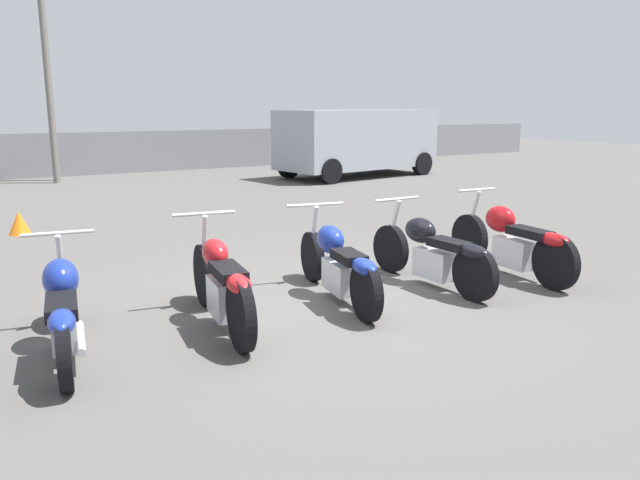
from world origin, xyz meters
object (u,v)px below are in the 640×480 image
light_pole_left (45,41)px  motorcycle_slot_4 (512,241)px  motorcycle_slot_3 (433,253)px  traffic_cone_near (19,223)px  motorcycle_slot_2 (338,264)px  light_pole_right (41,4)px  parked_van (357,139)px  motorcycle_slot_0 (63,309)px  motorcycle_slot_1 (222,284)px

light_pole_left → motorcycle_slot_4: (3.06, -14.00, -3.41)m
motorcycle_slot_3 → traffic_cone_near: size_ratio=5.31×
motorcycle_slot_4 → motorcycle_slot_2: bearing=179.1°
light_pole_right → parked_van: 9.35m
light_pole_right → motorcycle_slot_0: bearing=-98.9°
light_pole_left → traffic_cone_near: size_ratio=16.31×
motorcycle_slot_1 → traffic_cone_near: 6.02m
light_pole_right → motorcycle_slot_3: (2.00, -13.22, -4.32)m
motorcycle_slot_4 → parked_van: (4.88, 10.33, 0.68)m
parked_van → motorcycle_slot_0: bearing=127.6°
motorcycle_slot_2 → parked_van: parked_van is taller
light_pole_left → light_pole_right: light_pole_right is taller
motorcycle_slot_1 → motorcycle_slot_3: motorcycle_slot_1 is taller
motorcycle_slot_3 → traffic_cone_near: 7.02m
motorcycle_slot_2 → parked_van: bearing=65.4°
traffic_cone_near → motorcycle_slot_2: bearing=-66.4°
motorcycle_slot_0 → traffic_cone_near: size_ratio=5.40×
motorcycle_slot_0 → motorcycle_slot_2: motorcycle_slot_2 is taller
parked_van → traffic_cone_near: size_ratio=13.15×
light_pole_left → motorcycle_slot_4: size_ratio=2.93×
motorcycle_slot_1 → motorcycle_slot_0: bearing=-173.9°
motorcycle_slot_1 → motorcycle_slot_2: bearing=14.2°
motorcycle_slot_4 → traffic_cone_near: size_ratio=5.56×
light_pole_right → motorcycle_slot_4: (3.19, -13.36, -4.29)m
motorcycle_slot_0 → motorcycle_slot_4: motorcycle_slot_4 is taller
motorcycle_slot_3 → parked_van: 11.87m
light_pole_right → motorcycle_slot_2: 13.80m
motorcycle_slot_4 → parked_van: 11.44m
light_pole_left → motorcycle_slot_1: 14.29m
motorcycle_slot_1 → motorcycle_slot_4: 3.84m
traffic_cone_near → motorcycle_slot_0: bearing=-93.0°
motorcycle_slot_4 → traffic_cone_near: motorcycle_slot_4 is taller
light_pole_left → traffic_cone_near: bearing=-103.4°
motorcycle_slot_1 → parked_van: size_ratio=0.40×
motorcycle_slot_0 → parked_van: parked_van is taller
motorcycle_slot_4 → light_pole_right: bearing=109.0°
traffic_cone_near → light_pole_left: bearing=76.6°
light_pole_left → motorcycle_slot_3: size_ratio=3.07×
motorcycle_slot_3 → traffic_cone_near: bearing=122.1°
light_pole_left → traffic_cone_near: (-1.89, -7.94, -3.65)m
light_pole_left → motorcycle_slot_1: light_pole_left is taller
motorcycle_slot_2 → motorcycle_slot_3: bearing=5.2°
motorcycle_slot_2 → motorcycle_slot_4: bearing=4.8°
motorcycle_slot_1 → motorcycle_slot_4: bearing=6.6°
parked_van → motorcycle_slot_4: bearing=147.3°
motorcycle_slot_3 → motorcycle_slot_4: size_ratio=0.95×
light_pole_right → traffic_cone_near: bearing=-103.6°
motorcycle_slot_1 → light_pole_left: bearing=95.6°
motorcycle_slot_0 → motorcycle_slot_3: 4.07m
motorcycle_slot_2 → traffic_cone_near: size_ratio=5.51×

